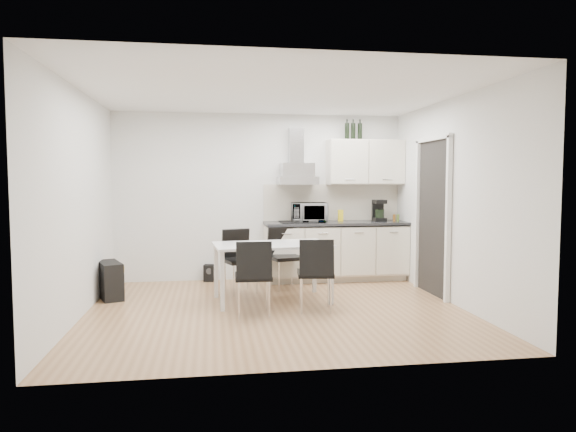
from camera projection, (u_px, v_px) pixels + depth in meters
name	position (u px, v px, depth m)	size (l,w,h in m)	color
ground	(277.00, 310.00, 6.20)	(4.50, 4.50, 0.00)	#A87E56
wall_back	(260.00, 197.00, 8.08)	(4.50, 0.10, 2.60)	silver
wall_front	(308.00, 213.00, 4.14)	(4.50, 0.10, 2.60)	silver
wall_left	(78.00, 204.00, 5.78)	(0.10, 4.00, 2.60)	silver
wall_right	(454.00, 201.00, 6.44)	(0.10, 4.00, 2.60)	silver
ceiling	(276.00, 92.00, 6.02)	(4.50, 4.50, 0.00)	white
doorway	(432.00, 218.00, 7.00)	(0.08, 1.04, 2.10)	white
kitchenette	(338.00, 227.00, 8.03)	(2.22, 0.64, 2.52)	beige
dining_table	(272.00, 249.00, 6.61)	(1.54, 0.97, 0.75)	white
chair_far_left	(241.00, 261.00, 7.12)	(0.44, 0.50, 0.88)	black
chair_far_right	(286.00, 258.00, 7.40)	(0.44, 0.50, 0.88)	black
chair_near_left	(253.00, 277.00, 5.95)	(0.44, 0.50, 0.88)	black
chair_near_right	(315.00, 274.00, 6.14)	(0.44, 0.50, 0.88)	black
guitar_amp	(110.00, 280.00, 6.80)	(0.45, 0.63, 0.49)	black
floor_speaker	(209.00, 273.00, 7.94)	(0.16, 0.14, 0.26)	black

